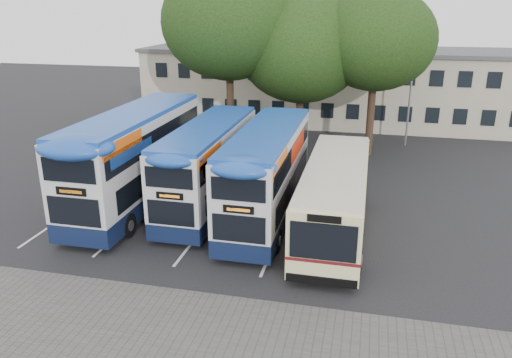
{
  "coord_description": "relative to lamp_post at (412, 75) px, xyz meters",
  "views": [
    {
      "loc": [
        3.31,
        -16.64,
        9.76
      ],
      "look_at": [
        -1.69,
        5.0,
        1.94
      ],
      "focal_mm": 35.0,
      "sensor_mm": 36.0,
      "label": 1
    }
  ],
  "objects": [
    {
      "name": "bus_dd_right",
      "position": [
        -7.18,
        -14.81,
        -2.69
      ],
      "size": [
        2.53,
        10.44,
        4.35
      ],
      "color": "#0F1A3A",
      "rests_on": "ground"
    },
    {
      "name": "lamp_post",
      "position": [
        0.0,
        0.0,
        0.0
      ],
      "size": [
        0.25,
        1.05,
        9.06
      ],
      "color": "gray",
      "rests_on": "ground"
    },
    {
      "name": "tree_left",
      "position": [
        -12.09,
        -3.81,
        3.55
      ],
      "size": [
        8.87,
        8.87,
        12.42
      ],
      "color": "black",
      "rests_on": "ground"
    },
    {
      "name": "bus_dd_left",
      "position": [
        -13.94,
        -14.58,
        -2.45
      ],
      "size": [
        2.78,
        11.47,
        4.78
      ],
      "color": "#0F1A3A",
      "rests_on": "ground"
    },
    {
      "name": "tree_right",
      "position": [
        -2.62,
        -2.77,
        2.48
      ],
      "size": [
        7.61,
        7.61,
        10.82
      ],
      "color": "black",
      "rests_on": "ground"
    },
    {
      "name": "tree_mid",
      "position": [
        -7.44,
        -2.67,
        1.91
      ],
      "size": [
        8.56,
        8.56,
        10.65
      ],
      "color": "black",
      "rests_on": "ground"
    },
    {
      "name": "paving_strip",
      "position": [
        -8.0,
        -24.97,
        -5.08
      ],
      "size": [
        40.0,
        6.0,
        0.01
      ],
      "primitive_type": "cube",
      "color": "#595654",
      "rests_on": "ground"
    },
    {
      "name": "bus_dd_mid",
      "position": [
        -10.3,
        -14.05,
        -2.77
      ],
      "size": [
        2.45,
        10.11,
        4.21
      ],
      "color": "#0F1A3A",
      "rests_on": "ground"
    },
    {
      "name": "ground",
      "position": [
        -6.0,
        -19.97,
        -5.08
      ],
      "size": [
        120.0,
        120.0,
        0.0
      ],
      "primitive_type": "plane",
      "color": "black",
      "rests_on": "ground"
    },
    {
      "name": "bay_lines",
      "position": [
        -9.75,
        -14.97,
        -5.08
      ],
      "size": [
        14.12,
        11.0,
        0.01
      ],
      "color": "silver",
      "rests_on": "ground"
    },
    {
      "name": "depot_building",
      "position": [
        -6.0,
        7.02,
        -1.93
      ],
      "size": [
        32.4,
        8.4,
        6.2
      ],
      "color": "#B5A491",
      "rests_on": "ground"
    },
    {
      "name": "bus_single",
      "position": [
        -3.92,
        -15.61,
        -3.29
      ],
      "size": [
        2.7,
        10.63,
        3.17
      ],
      "color": "beige",
      "rests_on": "ground"
    }
  ]
}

